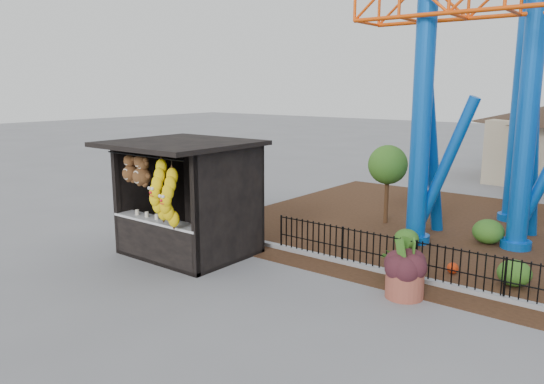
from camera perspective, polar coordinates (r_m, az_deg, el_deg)
The scene contains 9 objects.
ground at distance 12.21m, azimuth -3.13°, elevation -10.54°, with size 120.00×120.00×0.00m, color slate.
mulch_bed at distance 17.45m, azimuth 25.33°, elevation -4.87°, with size 18.00×12.00×0.02m, color #331E11.
curb at distance 12.82m, azimuth 20.12°, elevation -9.88°, with size 18.00×0.18×0.12m, color gray.
prize_booth at distance 14.39m, azimuth -9.76°, elevation -0.93°, with size 3.50×3.40×3.12m.
picket_fence at distance 12.45m, azimuth 24.22°, elevation -8.67°, with size 12.20×0.06×1.00m, color black, non-canonical shape.
terracotta_planter at distance 12.08m, azimuth 14.06°, elevation -9.57°, with size 0.83×0.83×0.61m, color #964736.
planter_foliage at distance 11.87m, azimuth 14.20°, elevation -6.74°, with size 0.70×0.70×0.64m, color #34151B.
potted_plant at distance 12.95m, azimuth 13.26°, elevation -7.67°, with size 0.71×0.62×0.79m, color #31601C.
landscaping at distance 15.09m, azimuth 25.43°, elevation -6.09°, with size 7.68×4.15×0.72m.
Camera 1 is at (7.52, -8.48, 4.54)m, focal length 35.00 mm.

